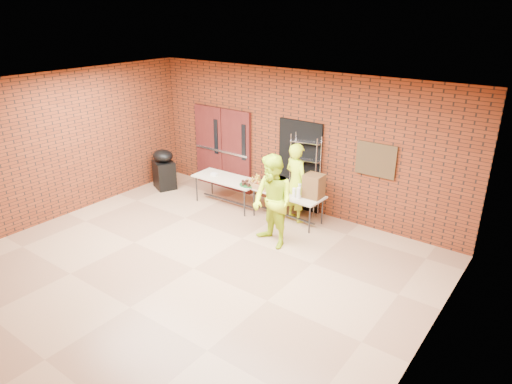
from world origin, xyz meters
TOP-DOWN VIEW (x-y plane):
  - room at (0.00, 0.00)m, footprint 8.08×7.08m
  - double_doors at (-2.20, 3.44)m, footprint 1.78×0.12m
  - dark_doorway at (0.10, 3.46)m, footprint 1.10×0.06m
  - bronze_plaque at (1.90, 3.45)m, footprint 0.85×0.04m
  - wire_rack at (0.33, 3.32)m, footprint 0.71×0.34m
  - table_left at (-1.36, 2.60)m, footprint 1.68×0.73m
  - table_right at (0.25, 2.75)m, footprint 1.66×0.75m
  - basket_bananas at (-0.44, 2.64)m, footprint 0.44×0.34m
  - basket_oranges at (0.07, 2.76)m, footprint 0.46×0.36m
  - basket_apples at (-0.29, 2.62)m, footprint 0.46×0.36m
  - muffin_tray at (-0.68, 2.56)m, footprint 0.43×0.43m
  - napkin_box at (-1.73, 2.57)m, footprint 0.17×0.11m
  - coffee_dispenser at (0.84, 2.84)m, footprint 0.39×0.35m
  - cup_stack_front at (0.52, 2.57)m, footprint 0.07×0.07m
  - cup_stack_mid at (0.63, 2.57)m, footprint 0.08×0.08m
  - cup_stack_back at (0.51, 2.81)m, footprint 0.08×0.08m
  - covered_grill at (-3.39, 2.47)m, footprint 0.71×0.67m
  - volunteer_woman at (0.38, 2.88)m, footprint 0.75×0.61m
  - volunteer_man at (0.63, 1.61)m, footprint 1.09×0.96m

SIDE VIEW (x-z plane):
  - covered_grill at x=-3.39m, z-range 0.00..1.04m
  - table_right at x=0.25m, z-range 0.28..0.95m
  - table_left at x=-1.36m, z-range 0.28..0.97m
  - napkin_box at x=-1.73m, z-range 0.68..0.74m
  - basket_bananas at x=-0.44m, z-range 0.66..0.80m
  - muffin_tray at x=-0.68m, z-range 0.68..0.79m
  - basket_oranges at x=0.07m, z-range 0.66..0.80m
  - basket_apples at x=-0.29m, z-range 0.66..0.80m
  - cup_stack_front at x=0.52m, z-range 0.67..0.88m
  - cup_stack_back at x=0.51m, z-range 0.67..0.92m
  - cup_stack_mid at x=0.63m, z-range 0.67..0.92m
  - volunteer_woman at x=0.38m, z-range 0.00..1.77m
  - wire_rack at x=0.33m, z-range 0.00..1.85m
  - coffee_dispenser at x=0.84m, z-range 0.67..1.18m
  - volunteer_man at x=0.63m, z-range 0.00..1.87m
  - dark_doorway at x=0.10m, z-range 0.00..2.10m
  - double_doors at x=-2.20m, z-range 0.00..2.10m
  - bronze_plaque at x=1.90m, z-range 1.20..1.90m
  - room at x=0.00m, z-range -0.04..3.24m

